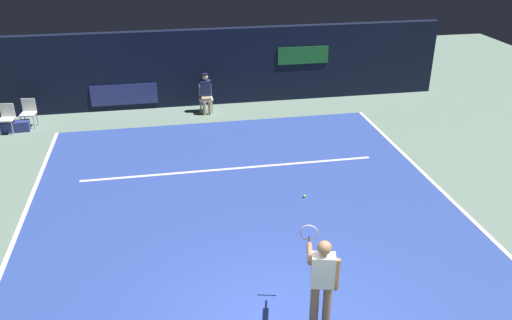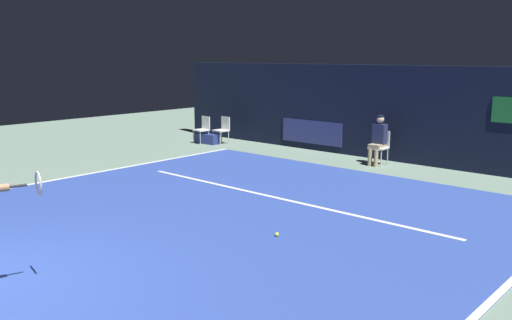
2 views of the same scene
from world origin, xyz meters
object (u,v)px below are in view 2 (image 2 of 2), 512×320
Objects in this scene: tennis_ball at (277,234)px; equipment_bag at (207,139)px; line_judge_on_chair at (378,139)px; courtside_chair_near at (203,128)px; courtside_chair_far at (223,128)px.

equipment_bag reaches higher than tennis_ball.
tennis_ball is at bearing -40.71° from equipment_bag.
tennis_ball is (1.70, -6.23, -0.64)m from line_judge_on_chair.
tennis_ball is 0.08× the size of equipment_bag.
equipment_bag is (-5.95, -0.62, -0.53)m from line_judge_on_chair.
equipment_bag is (0.16, 0.02, -0.34)m from courtside_chair_near.
courtside_chair_near is at bearing -174.08° from line_judge_on_chair.
courtside_chair_far is (0.55, 0.37, 0.00)m from courtside_chair_near.
courtside_chair_far is (-5.56, -0.26, -0.18)m from line_judge_on_chair.
line_judge_on_chair reaches higher than courtside_chair_near.
courtside_chair_near is at bearing -178.17° from equipment_bag.
courtside_chair_far reaches higher than equipment_bag.
tennis_ball is at bearing -35.61° from courtside_chair_near.
equipment_bag is at bearing 143.73° from tennis_ball.
line_judge_on_chair is 5.57m from courtside_chair_far.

